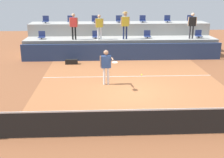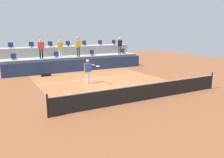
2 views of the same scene
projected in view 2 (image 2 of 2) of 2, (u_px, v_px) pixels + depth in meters
The scene contains 25 objects.
ground_plane at pixel (111, 85), 15.71m from camera, with size 40.00×40.00×0.00m, color brown.
court_inner_paint at pixel (104, 82), 16.57m from camera, with size 9.00×10.00×0.01m, color #A36038.
court_service_line at pixel (96, 78), 17.77m from camera, with size 9.00×0.06×0.00m, color silver.
tennis_net at pixel (146, 91), 12.17m from camera, with size 10.48×0.08×1.07m.
sponsor_backboard at pixel (79, 65), 20.75m from camera, with size 13.00×0.16×1.10m, color navy.
seating_tier_lower at pixel (75, 63), 21.85m from camera, with size 13.00×1.80×1.25m, color #9E9E99.
seating_tier_upper at pixel (69, 56), 23.30m from camera, with size 13.00×1.80×2.10m, color #9E9E99.
stadium_chair_lower_far_left at pixel (14, 57), 19.12m from camera, with size 0.44×0.40×0.52m.
stadium_chair_lower_left at pixel (57, 55), 20.81m from camera, with size 0.44×0.40×0.52m.
stadium_chair_lower_right at pixel (92, 53), 22.46m from camera, with size 0.44×0.40×0.52m.
stadium_chair_lower_far_right at pixel (123, 52), 24.12m from camera, with size 0.44×0.40×0.52m.
stadium_chair_upper_far_left at pixel (11, 46), 20.48m from camera, with size 0.44×0.40×0.52m.
stadium_chair_upper_left at pixel (32, 45), 21.32m from camera, with size 0.44×0.40×0.52m.
stadium_chair_upper_mid_left at pixel (50, 45), 22.14m from camera, with size 0.44×0.40×0.52m.
stadium_chair_upper_center at pixel (68, 44), 22.97m from camera, with size 0.44×0.40×0.52m.
stadium_chair_upper_mid_right at pixel (84, 43), 23.79m from camera, with size 0.44×0.40×0.52m.
stadium_chair_upper_right at pixel (100, 43), 24.65m from camera, with size 0.44×0.40×0.52m.
stadium_chair_upper_far_right at pixel (114, 43), 25.45m from camera, with size 0.44×0.40×0.52m.
tennis_player at pixel (88, 69), 15.89m from camera, with size 0.82×1.18×1.71m.
spectator_in_grey at pixel (41, 47), 19.64m from camera, with size 0.60×0.26×1.71m.
spectator_in_white at pixel (60, 47), 20.44m from camera, with size 0.57×0.27×1.62m.
spectator_with_hat at pixel (78, 45), 21.20m from camera, with size 0.61×0.48×1.80m.
spectator_leaning_on_rail at pixel (120, 44), 23.32m from camera, with size 0.60×0.24×1.72m.
tennis_ball at pixel (120, 71), 14.85m from camera, with size 0.07×0.07×0.07m.
equipment_bag at pixel (46, 74), 18.61m from camera, with size 0.76×0.28×0.30m, color black.
Camera 2 is at (-7.20, -13.46, 3.73)m, focal length 36.60 mm.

